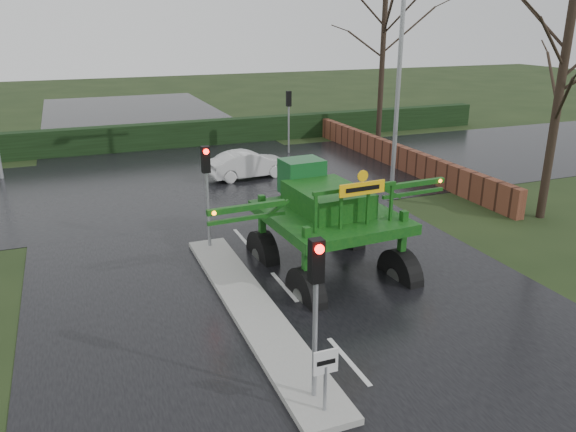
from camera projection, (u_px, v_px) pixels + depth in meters
name	position (u px, v px, depth m)	size (l,w,h in m)	color
ground	(348.00, 362.00, 12.63)	(140.00, 140.00, 0.00)	black
road_main	(227.00, 221.00, 21.40)	(14.00, 80.00, 0.02)	black
road_cross	(193.00, 182.00, 26.67)	(80.00, 12.00, 0.02)	black
median_island	(252.00, 308.00, 14.78)	(1.20, 10.00, 0.16)	gray
hedge_row	(163.00, 136.00, 33.44)	(44.00, 0.90, 1.50)	black
brick_wall	(385.00, 151.00, 30.12)	(0.40, 20.00, 1.20)	#592D1E
keep_left_sign	(325.00, 371.00, 10.51)	(0.50, 0.07, 1.35)	gray
traffic_signal_near	(316.00, 286.00, 10.44)	(0.26, 0.33, 3.52)	gray
traffic_signal_mid	(206.00, 175.00, 17.89)	(0.26, 0.33, 3.52)	gray
traffic_signal_far	(289.00, 108.00, 31.59)	(0.26, 0.33, 3.52)	gray
street_light_right	(394.00, 52.00, 24.03)	(3.85, 0.30, 10.00)	gray
tree_right_near	(561.00, 81.00, 20.17)	(5.60, 5.60, 9.64)	black
tree_right_far	(384.00, 34.00, 33.43)	(7.00, 7.00, 12.05)	black
crop_sprayer	(303.00, 225.00, 15.02)	(7.84, 5.07, 4.38)	black
white_sedan	(249.00, 178.00, 27.33)	(1.38, 3.97, 1.31)	silver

